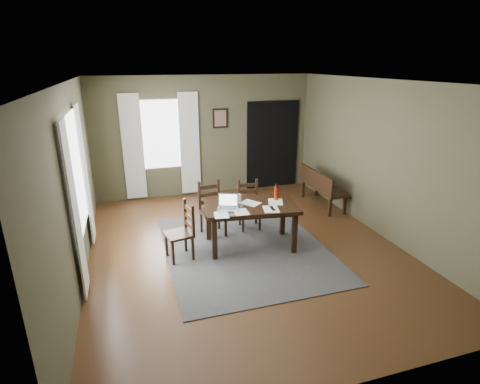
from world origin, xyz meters
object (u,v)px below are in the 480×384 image
object	(u,v)px
dining_table	(251,210)
bench	(321,185)
chair_back_right	(249,205)
chair_end	(182,232)
laptop	(228,205)
chair_back_left	(212,209)
water_bottle	(276,193)

from	to	relation	value
dining_table	bench	xyz separation A→B (m)	(2.04, 1.36, -0.19)
dining_table	bench	world-z (taller)	bench
dining_table	chair_back_right	world-z (taller)	chair_back_right
chair_end	laptop	bearing A→B (deg)	80.12
dining_table	chair_back_left	xyz separation A→B (m)	(-0.51, 0.67, -0.19)
chair_back_right	bench	bearing A→B (deg)	24.76
water_bottle	chair_back_left	bearing A→B (deg)	149.65
chair_end	bench	xyz separation A→B (m)	(3.20, 1.42, 0.02)
bench	chair_end	bearing A→B (deg)	113.92
chair_end	chair_back_right	size ratio (longest dim) A/B	1.03
chair_back_right	bench	distance (m)	1.92
chair_back_right	bench	size ratio (longest dim) A/B	0.64
chair_back_left	bench	world-z (taller)	chair_back_left
chair_back_right	chair_end	bearing A→B (deg)	-143.56
chair_back_right	laptop	distance (m)	1.07
chair_end	chair_back_right	distance (m)	1.60
dining_table	chair_back_left	distance (m)	0.86
dining_table	chair_end	size ratio (longest dim) A/B	1.75
chair_back_right	water_bottle	size ratio (longest dim) A/B	3.23
chair_back_right	chair_back_left	bearing A→B (deg)	-167.92
bench	laptop	bearing A→B (deg)	119.87
chair_back_right	laptop	size ratio (longest dim) A/B	2.24
chair_end	water_bottle	xyz separation A→B (m)	(1.64, 0.15, 0.43)
chair_back_left	laptop	distance (m)	0.80
bench	laptop	xyz separation A→B (m)	(-2.44, -1.40, 0.34)
bench	laptop	size ratio (longest dim) A/B	3.52
bench	water_bottle	xyz separation A→B (m)	(-1.56, -1.27, 0.41)
laptop	water_bottle	size ratio (longest dim) A/B	1.44
chair_back_left	laptop	size ratio (longest dim) A/B	2.42
water_bottle	laptop	bearing A→B (deg)	-171.29
dining_table	chair_end	distance (m)	1.19
dining_table	water_bottle	world-z (taller)	water_bottle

